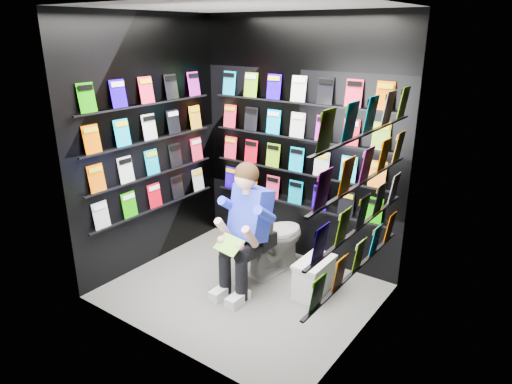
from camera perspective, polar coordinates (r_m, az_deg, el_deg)
The scene contains 14 objects.
floor at distance 4.59m, azimuth -1.74°, elevation -12.25°, with size 2.40×2.40×0.00m, color slate.
ceiling at distance 3.90m, azimuth -2.16°, elevation 22.23°, with size 2.40×2.40×0.00m, color white.
wall_back at distance 4.86m, azimuth 5.33°, elevation 6.18°, with size 2.40×0.04×2.60m, color black.
wall_front at distance 3.36m, azimuth -12.40°, elevation -0.34°, with size 2.40×0.04×2.60m, color black.
wall_left at distance 4.86m, azimuth -13.27°, elevation 5.75°, with size 0.04×2.00×2.60m, color black.
wall_right at distance 3.49m, azimuth 13.89°, elevation 0.27°, with size 0.04×2.00×2.60m, color black.
comics_back at distance 4.83m, azimuth 5.15°, elevation 6.17°, with size 2.10×0.06×1.37m, color #E52859, non-canonical shape.
comics_left at distance 4.84m, azimuth -13.03°, elevation 5.76°, with size 0.06×1.70×1.37m, color #E52859, non-canonical shape.
comics_right at distance 3.49m, azimuth 13.45°, elevation 0.44°, with size 0.06×1.70×1.37m, color #E52859, non-canonical shape.
toilet at distance 4.80m, azimuth 2.17°, elevation -5.76°, with size 0.42×0.75×0.73m, color white.
longbox at distance 4.50m, azimuth 7.25°, elevation -10.68°, with size 0.24×0.44×0.33m, color silver.
longbox_lid at distance 4.41m, azimuth 7.35°, elevation -8.65°, with size 0.26×0.46×0.03m, color silver.
reader at distance 4.35m, azimuth -0.54°, elevation -2.73°, with size 0.52×0.76×1.39m, color #2533CA, non-canonical shape.
held_comic at distance 4.17m, azimuth -3.40°, elevation -6.59°, with size 0.27×0.01×0.19m, color green.
Camera 1 is at (2.39, -3.08, 2.42)m, focal length 32.00 mm.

